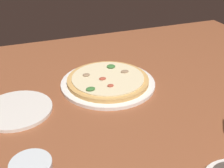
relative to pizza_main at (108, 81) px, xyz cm
name	(u,v)px	position (x,y,z in cm)	size (l,w,h in cm)	color
dining_table	(116,108)	(1.19, 10.25, -3.19)	(150.00, 110.00, 4.00)	brown
pizza_main	(108,81)	(0.00, 0.00, 0.00)	(28.62, 28.62, 3.37)	white
side_plate	(17,110)	(27.23, 5.00, -0.74)	(18.48, 18.48, 0.90)	silver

